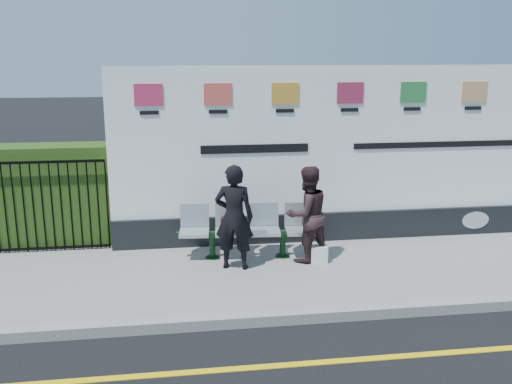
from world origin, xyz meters
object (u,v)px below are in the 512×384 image
billboard (346,166)px  bench (248,244)px  woman_left (234,217)px  woman_right (307,214)px

billboard → bench: (-1.81, -0.75, -1.07)m
woman_left → bench: bearing=-107.2°
billboard → bench: size_ratio=3.72×
bench → woman_right: bearing=-11.6°
woman_left → woman_right: size_ratio=1.06×
woman_left → billboard: bearing=-136.2°
bench → woman_left: (-0.25, -0.42, 0.57)m
billboard → bench: 2.23m
woman_left → woman_right: 1.16m
woman_left → woman_right: bearing=-158.3°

